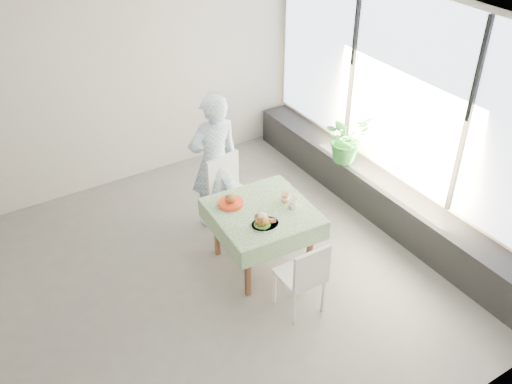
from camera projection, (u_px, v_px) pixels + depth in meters
floor at (179, 295)px, 6.07m from camera, size 6.00×6.00×0.00m
ceiling at (152, 37)px, 4.50m from camera, size 6.00×6.00×0.00m
wall_back at (82, 91)px, 7.04m from camera, size 6.00×0.02×2.80m
wall_front at (336, 374)px, 3.53m from camera, size 6.00×0.02×2.80m
wall_right at (404, 110)px, 6.60m from camera, size 0.02×5.00×2.80m
window_pane at (406, 90)px, 6.44m from camera, size 0.01×4.80×2.18m
window_ledge at (379, 197)px, 7.15m from camera, size 0.40×4.80×0.50m
cafe_table at (262, 231)px, 6.24m from camera, size 1.11×1.11×0.74m
chair_far at (234, 210)px, 6.84m from camera, size 0.53×0.53×0.96m
chair_near at (300, 288)px, 5.76m from camera, size 0.42×0.42×0.87m
diner at (214, 162)px, 6.68m from camera, size 0.65×0.44×1.72m
main_dish at (264, 222)px, 5.82m from camera, size 0.31×0.31×0.16m
juice_cup_orange at (285, 197)px, 6.17m from camera, size 0.10×0.10×0.27m
juice_cup_lemonade at (293, 203)px, 6.08m from camera, size 0.09×0.09×0.25m
second_dish at (231, 202)px, 6.14m from camera, size 0.27×0.27×0.13m
potted_plant at (347, 138)px, 7.24m from camera, size 0.60×0.53×0.64m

